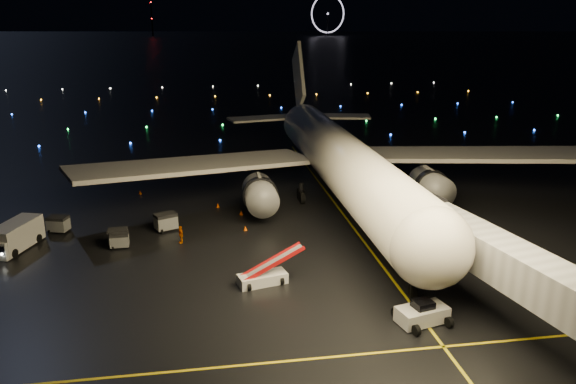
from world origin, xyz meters
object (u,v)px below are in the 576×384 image
Objects in this scene: baggage_cart_1 at (119,240)px; baggage_cart_3 at (58,224)px; service_truck at (16,235)px; belt_loader at (262,268)px; baggage_cart_2 at (118,237)px; airliner at (335,126)px; baggage_cart_4 at (20,235)px; crew_c at (181,234)px; pushback_tug at (422,312)px; baggage_cart_0 at (166,222)px.

baggage_cart_3 is at bearing 139.52° from baggage_cart_1.
service_truck is 4.13× the size of baggage_cart_1.
baggage_cart_2 is at bearing 127.04° from belt_loader.
airliner is 33.21× the size of baggage_cart_4.
baggage_cart_2 is at bearing -22.72° from baggage_cart_4.
crew_c reaches higher than baggage_cart_3.
pushback_tug is 0.51× the size of service_truck.
baggage_cart_1 is at bearing 128.85° from belt_loader.
baggage_cart_1 is 8.92m from baggage_cart_3.
baggage_cart_1 is (10.05, -1.37, -0.61)m from service_truck.
belt_loader is 3.35× the size of crew_c.
belt_loader is 16.77m from baggage_cart_1.
baggage_cart_0 is 1.23× the size of baggage_cart_1.
airliner is 35.29× the size of crew_c.
baggage_cart_4 is (-34.56, 21.38, -0.08)m from pushback_tug.
service_truck is at bearing 174.24° from baggage_cart_2.
belt_loader is at bearing 13.54° from crew_c.
airliner is 38.05m from service_truck.
pushback_tug is 39.80m from service_truck.
belt_loader is (-11.94, -23.76, -7.70)m from airliner.
baggage_cart_4 is (-3.14, -2.70, -0.04)m from baggage_cart_3.
pushback_tug is 31.42m from baggage_cart_2.
crew_c is at bearing 120.52° from pushback_tug.
baggage_cart_3 is at bearing 142.94° from baggage_cart_2.
airliner is 29.77m from baggage_cart_1.
baggage_cart_0 is 1.09× the size of baggage_cart_3.
baggage_cart_3 is (-11.40, 1.28, -0.08)m from baggage_cart_0.
baggage_cart_3 is (-7.04, 5.48, 0.10)m from baggage_cart_1.
baggage_cart_1 is (-24.38, 18.60, -0.14)m from pushback_tug.
crew_c is (-19.13, -13.21, -8.27)m from airliner.
belt_loader is 16.99m from baggage_cart_0.
baggage_cart_3 is (3.01, 4.12, -0.50)m from service_truck.
baggage_cart_3 is at bearing 72.63° from service_truck.
crew_c is 6.32m from baggage_cart_2.
service_truck is 14.69m from baggage_cart_0.
pushback_tug is (-0.79, -32.09, -8.28)m from airliner.
pushback_tug reaches higher than baggage_cart_3.
service_truck is at bearing -96.75° from baggage_cart_4.
crew_c is at bearing -8.67° from baggage_cart_2.
baggage_cart_3 reaches higher than baggage_cart_1.
belt_loader is 0.82× the size of service_truck.
crew_c reaches higher than baggage_cart_4.
airliner is at bearing 50.00° from belt_loader.
service_truck is 3.35× the size of baggage_cart_0.
baggage_cart_0 is 1.14× the size of baggage_cart_4.
airliner reaches higher than baggage_cart_4.
baggage_cart_1 is (-13.23, 10.28, -0.72)m from belt_loader.
pushback_tug is at bearing -41.36° from baggage_cart_2.
service_truck is at bearing -161.09° from airliner.
baggage_cart_0 is at bearing 29.92° from service_truck.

